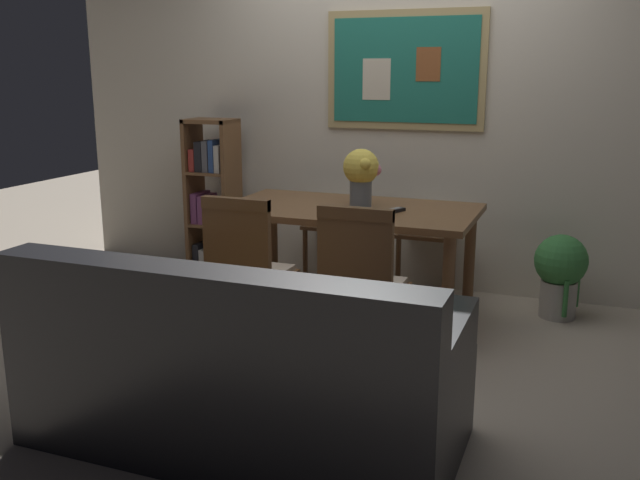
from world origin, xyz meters
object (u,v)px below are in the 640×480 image
Objects in this scene: dining_table at (350,222)px; tv_remote at (395,210)px; dining_chair_near_left at (246,263)px; bookshelf at (213,204)px; dining_chair_near_right at (361,276)px; dining_chair_far_right at (432,217)px; potted_ivy at (560,271)px; flower_vase at (361,172)px; dining_chair_far_left at (339,210)px; leather_couch at (238,376)px.

tv_remote reaches higher than dining_table.
dining_chair_near_left reaches higher than dining_table.
bookshelf is (-1.29, 0.57, -0.08)m from dining_table.
bookshelf is at bearing 158.54° from tv_remote.
dining_table is 0.89m from dining_chair_near_right.
dining_chair_far_right is 0.85m from tv_remote.
potted_ivy is 1.50× the size of flower_vase.
dining_chair_near_left is (0.03, -1.59, 0.00)m from dining_chair_far_left.
dining_chair_far_left is 2.52× the size of flower_vase.
dining_chair_near_right is at bearing 72.73° from leather_couch.
dining_chair_near_right is at bearing -90.54° from dining_chair_far_right.
dining_table is at bearing -23.79° from bookshelf.
bookshelf is 2.21× the size of potted_ivy.
potted_ivy is at bearing -1.72° from bookshelf.
dining_chair_far_right is 0.97m from potted_ivy.
dining_chair_near_right is at bearing -1.46° from dining_chair_near_left.
dining_chair_near_left is 0.99m from tv_remote.
dining_chair_near_left is at bearing -88.75° from dining_chair_far_left.
flower_vase is (-0.01, 1.68, 0.63)m from leather_couch.
flower_vase is (0.38, 0.82, 0.40)m from dining_chair_near_left.
dining_chair_far_right is 1.00× the size of dining_chair_far_left.
dining_chair_far_right is 5.67× the size of tv_remote.
flower_vase reaches higher than leather_couch.
potted_ivy is (0.90, -0.28, -0.23)m from dining_chair_far_right.
dining_table is 1.38m from potted_ivy.
dining_table is at bearing 68.38° from dining_chair_near_left.
dining_chair_far_right is 1.59m from dining_chair_near_right.
dining_chair_near_right reaches higher than tv_remote.
leather_couch is 1.50× the size of bookshelf.
dining_chair_near_left is at bearing 114.62° from leather_couch.
dining_chair_far_right is 1.00× the size of dining_chair_near_right.
dining_chair_far_right reaches higher than tv_remote.
dining_chair_far_right is at bearing 6.99° from bookshelf.
dining_table is 9.68× the size of tv_remote.
dining_table is 0.85m from dining_chair_far_right.
dining_chair_near_left is (-0.32, -0.80, -0.09)m from dining_table.
dining_chair_far_right is 0.76× the size of bookshelf.
potted_ivy is (1.60, -0.29, -0.23)m from dining_chair_far_left.
dining_chair_far_left is at bearing 178.83° from dining_chair_far_right.
dining_chair_near_left is at bearing -140.47° from potted_ivy.
leather_couch reaches higher than potted_ivy.
flower_vase is at bearing -158.34° from potted_ivy.
dining_chair_near_right is at bearing -66.71° from dining_chair_far_left.
leather_couch is 2.45m from potted_ivy.
bookshelf is at bearing 121.61° from leather_couch.
flower_vase is at bearing 90.39° from leather_couch.
dining_chair_near_left is at bearing -113.09° from dining_chair_far_right.
dining_chair_far_left is 1.59m from dining_chair_near_left.
potted_ivy is (1.17, 2.15, -0.00)m from leather_couch.
potted_ivy is (1.57, 1.29, -0.23)m from dining_chair_near_left.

